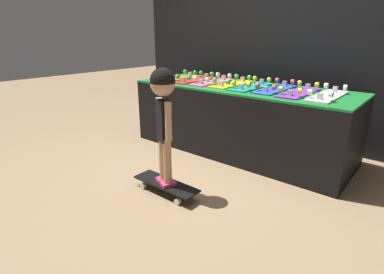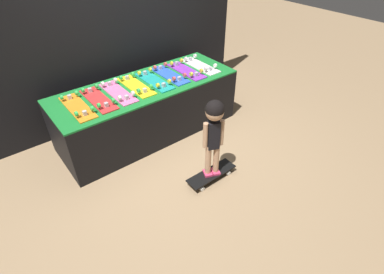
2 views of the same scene
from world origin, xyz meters
TOP-DOWN VIEW (x-y plane):
  - ground_plane at (0.00, 0.00)m, footprint 16.00×16.00m
  - back_wall at (0.00, 1.23)m, footprint 4.08×0.10m
  - display_rack at (0.00, 0.51)m, footprint 2.42×0.88m
  - skateboard_orange_on_rack at (-0.90, 0.49)m, footprint 0.20×0.67m
  - skateboard_red_on_rack at (-0.65, 0.51)m, footprint 0.20×0.67m
  - skateboard_pink_on_rack at (-0.39, 0.51)m, footprint 0.20×0.67m
  - skateboard_yellow_on_rack at (-0.13, 0.53)m, footprint 0.20×0.67m
  - skateboard_teal_on_rack at (0.13, 0.51)m, footprint 0.20×0.67m
  - skateboard_blue_on_rack at (0.39, 0.53)m, footprint 0.20×0.67m
  - skateboard_purple_on_rack at (0.65, 0.49)m, footprint 0.20×0.67m
  - skateboard_white_on_rack at (0.90, 0.50)m, footprint 0.20×0.67m
  - skateboard_on_floor at (0.05, -0.74)m, footprint 0.62×0.19m
  - child at (0.05, -0.74)m, footprint 0.22×0.19m

SIDE VIEW (x-z plane):
  - ground_plane at x=0.00m, z-range 0.00..0.00m
  - skateboard_on_floor at x=0.05m, z-range 0.03..0.12m
  - display_rack at x=0.00m, z-range 0.00..0.75m
  - child at x=0.05m, z-range 0.28..1.24m
  - skateboard_orange_on_rack at x=-0.90m, z-range 0.72..0.81m
  - skateboard_red_on_rack at x=-0.65m, z-range 0.72..0.81m
  - skateboard_pink_on_rack at x=-0.39m, z-range 0.72..0.81m
  - skateboard_yellow_on_rack at x=-0.13m, z-range 0.72..0.81m
  - skateboard_teal_on_rack at x=0.13m, z-range 0.72..0.81m
  - skateboard_blue_on_rack at x=0.39m, z-range 0.72..0.81m
  - skateboard_purple_on_rack at x=0.65m, z-range 0.72..0.81m
  - skateboard_white_on_rack at x=0.90m, z-range 0.72..0.81m
  - back_wall at x=0.00m, z-range 0.00..2.66m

